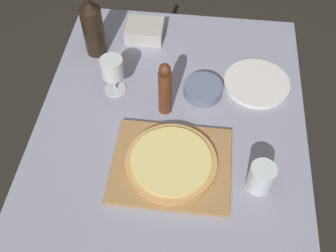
% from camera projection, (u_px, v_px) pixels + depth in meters
% --- Properties ---
extents(ground_plane, '(12.00, 12.00, 0.00)m').
position_uv_depth(ground_plane, '(169.00, 217.00, 1.97)').
color(ground_plane, '#2D2823').
extents(dining_table, '(0.93, 1.23, 0.77)m').
position_uv_depth(dining_table, '(170.00, 144.00, 1.44)').
color(dining_table, '#9393A8').
rests_on(dining_table, ground_plane).
extents(cutting_board, '(0.38, 0.31, 0.02)m').
position_uv_depth(cutting_board, '(171.00, 165.00, 1.25)').
color(cutting_board, '#A87A47').
rests_on(cutting_board, dining_table).
extents(pizza, '(0.29, 0.29, 0.02)m').
position_uv_depth(pizza, '(171.00, 162.00, 1.24)').
color(pizza, tan).
rests_on(pizza, cutting_board).
extents(wine_bottle, '(0.08, 0.08, 0.30)m').
position_uv_depth(wine_bottle, '(93.00, 27.00, 1.48)').
color(wine_bottle, black).
rests_on(wine_bottle, dining_table).
extents(pepper_mill, '(0.05, 0.05, 0.22)m').
position_uv_depth(pepper_mill, '(165.00, 90.00, 1.32)').
color(pepper_mill, '#5B2D19').
rests_on(pepper_mill, dining_table).
extents(wine_glass, '(0.08, 0.08, 0.15)m').
position_uv_depth(wine_glass, '(112.00, 69.00, 1.37)').
color(wine_glass, silver).
rests_on(wine_glass, dining_table).
extents(small_bowl, '(0.14, 0.14, 0.04)m').
position_uv_depth(small_bowl, '(203.00, 90.00, 1.43)').
color(small_bowl, slate).
rests_on(small_bowl, dining_table).
extents(drinking_tumbler, '(0.08, 0.08, 0.10)m').
position_uv_depth(drinking_tumbler, '(261.00, 177.00, 1.18)').
color(drinking_tumbler, silver).
rests_on(drinking_tumbler, dining_table).
extents(dinner_plate, '(0.25, 0.25, 0.01)m').
position_uv_depth(dinner_plate, '(257.00, 83.00, 1.47)').
color(dinner_plate, white).
rests_on(dinner_plate, dining_table).
extents(food_container, '(0.15, 0.12, 0.06)m').
position_uv_depth(food_container, '(145.00, 31.00, 1.61)').
color(food_container, '#BCB7AD').
rests_on(food_container, dining_table).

